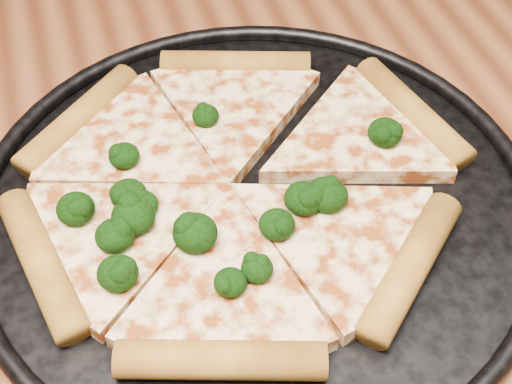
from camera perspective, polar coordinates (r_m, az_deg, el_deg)
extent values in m
cube|color=brown|center=(0.54, -8.69, -3.54)|extent=(1.20, 0.90, 0.04)
cube|color=brown|center=(1.21, 15.49, 5.16)|extent=(0.06, 0.06, 0.71)
cylinder|color=black|center=(0.52, 0.00, -0.95)|extent=(0.39, 0.39, 0.01)
torus|color=black|center=(0.52, 0.00, -0.44)|extent=(0.40, 0.40, 0.01)
cylinder|color=#BB852E|center=(0.59, 11.99, 6.11)|extent=(0.05, 0.12, 0.02)
cylinder|color=#BB852E|center=(0.62, -1.59, 9.83)|extent=(0.12, 0.06, 0.02)
cylinder|color=#BB852E|center=(0.58, -13.54, 5.51)|extent=(0.11, 0.10, 0.02)
cylinder|color=#BB852E|center=(0.49, -16.22, -5.26)|extent=(0.05, 0.12, 0.02)
cylinder|color=#BB852E|center=(0.44, -2.72, -12.82)|extent=(0.12, 0.06, 0.02)
cylinder|color=#BB852E|center=(0.48, 11.84, -5.64)|extent=(0.11, 0.10, 0.02)
ellipsoid|color=black|center=(0.50, -8.83, -0.99)|extent=(0.02, 0.02, 0.02)
ellipsoid|color=black|center=(0.48, 1.62, -2.52)|extent=(0.02, 0.02, 0.02)
ellipsoid|color=black|center=(0.51, -9.80, -0.20)|extent=(0.03, 0.03, 0.02)
ellipsoid|color=black|center=(0.46, 0.08, -5.94)|extent=(0.02, 0.02, 0.02)
ellipsoid|color=black|center=(0.50, 5.56, -0.23)|extent=(0.03, 0.03, 0.02)
ellipsoid|color=black|center=(0.48, -4.73, -3.16)|extent=(0.03, 0.03, 0.02)
ellipsoid|color=black|center=(0.50, -13.75, -1.26)|extent=(0.03, 0.03, 0.02)
ellipsoid|color=black|center=(0.55, 9.94, 4.55)|extent=(0.03, 0.03, 0.02)
ellipsoid|color=black|center=(0.47, -10.63, -6.17)|extent=(0.03, 0.03, 0.02)
ellipsoid|color=black|center=(0.46, -2.00, -6.98)|extent=(0.02, 0.02, 0.02)
ellipsoid|color=black|center=(0.56, -3.92, 5.92)|extent=(0.02, 0.02, 0.02)
ellipsoid|color=black|center=(0.53, -10.15, 2.78)|extent=(0.02, 0.02, 0.02)
ellipsoid|color=black|center=(0.48, -10.86, -3.32)|extent=(0.03, 0.03, 0.02)
ellipsoid|color=black|center=(0.49, -9.46, -1.85)|extent=(0.03, 0.03, 0.02)
ellipsoid|color=black|center=(0.50, 3.69, -0.49)|extent=(0.03, 0.03, 0.02)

